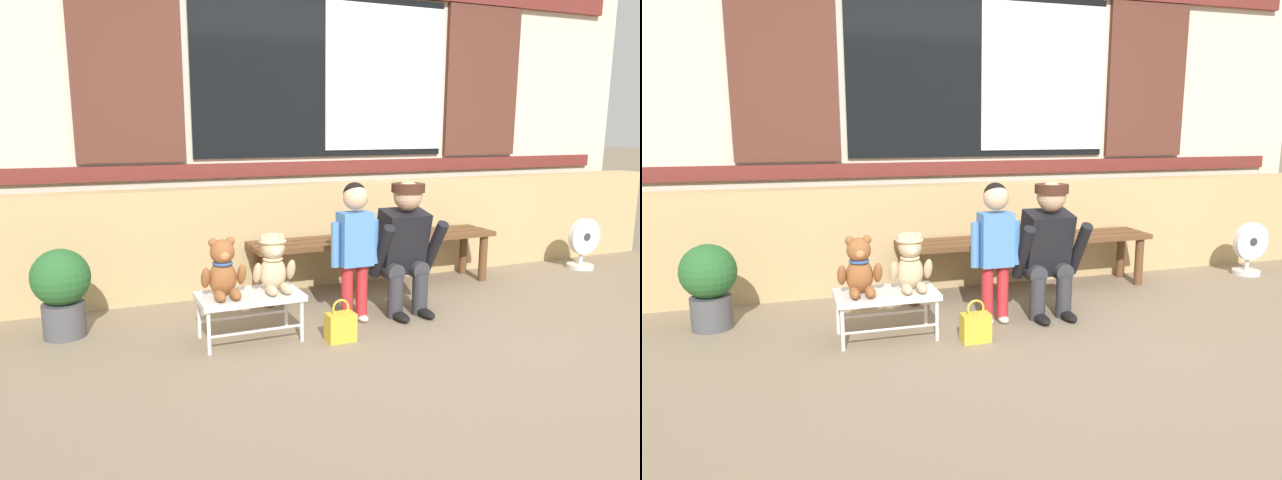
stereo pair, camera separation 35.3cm
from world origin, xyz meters
TOP-DOWN VIEW (x-y plane):
  - ground_plane at (0.00, 0.00)m, footprint 60.00×60.00m
  - brick_low_wall at (0.00, 1.43)m, footprint 6.73×0.25m
  - shop_facade at (0.00, 1.94)m, footprint 6.87×0.26m
  - wooden_bench_long at (0.12, 1.06)m, footprint 2.10×0.40m
  - small_display_bench at (-1.16, 0.32)m, footprint 0.64×0.36m
  - teddy_bear_plain at (-1.32, 0.32)m, footprint 0.28×0.26m
  - teddy_bear_with_hat at (-1.00, 0.32)m, footprint 0.28×0.27m
  - child_standing at (-0.40, 0.38)m, footprint 0.35×0.18m
  - adult_crouching at (0.01, 0.43)m, footprint 0.50×0.49m
  - handbag_on_ground at (-0.64, 0.08)m, footprint 0.18×0.11m
  - potted_plant at (-2.24, 0.82)m, footprint 0.36×0.36m
  - floor_fan at (2.24, 0.92)m, footprint 0.34×0.24m

SIDE VIEW (x-z plane):
  - ground_plane at x=0.00m, z-range 0.00..0.00m
  - handbag_on_ground at x=-0.64m, z-range -0.04..0.23m
  - floor_fan at x=2.24m, z-range 0.00..0.48m
  - small_display_bench at x=-1.16m, z-range 0.12..0.42m
  - potted_plant at x=-2.24m, z-range 0.04..0.61m
  - wooden_bench_long at x=0.12m, z-range 0.15..0.59m
  - brick_low_wall at x=0.00m, z-range 0.00..0.85m
  - teddy_bear_plain at x=-1.32m, z-range 0.28..0.65m
  - teddy_bear_with_hat at x=-1.00m, z-range 0.29..0.65m
  - adult_crouching at x=0.01m, z-range 0.01..0.96m
  - child_standing at x=-0.40m, z-range 0.11..1.07m
  - shop_facade at x=0.00m, z-range 0.01..3.55m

